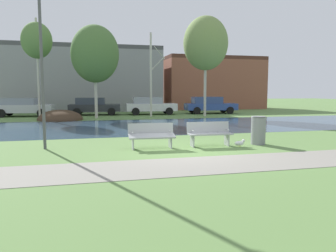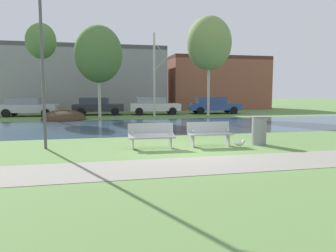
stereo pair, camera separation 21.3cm
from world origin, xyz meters
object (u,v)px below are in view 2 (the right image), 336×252
(bench_left, at_px, (151,135))
(seagull, at_px, (240,143))
(parked_hatch_third_white, at_px, (154,105))
(trash_bin, at_px, (259,130))
(parked_sedan_second_dark, at_px, (97,106))
(streetlamp, at_px, (41,33))
(parked_van_nearest_silver, at_px, (28,107))
(bench_right, at_px, (210,133))
(parked_wagon_fourth_blue, at_px, (213,105))

(bench_left, height_order, seagull, bench_left)
(bench_left, bearing_deg, parked_hatch_third_white, 79.09)
(trash_bin, xyz_separation_m, parked_hatch_third_white, (-0.87, 16.60, 0.24))
(parked_hatch_third_white, bearing_deg, trash_bin, -86.99)
(seagull, relative_size, parked_sedan_second_dark, 0.10)
(bench_left, xyz_separation_m, trash_bin, (4.05, -0.09, 0.07))
(bench_left, bearing_deg, streetlamp, 167.30)
(trash_bin, distance_m, parked_van_nearest_silver, 20.13)
(bench_right, height_order, parked_hatch_third_white, parked_hatch_third_white)
(bench_left, relative_size, seagull, 3.65)
(bench_left, bearing_deg, seagull, -7.37)
(seagull, bearing_deg, streetlamp, 169.77)
(trash_bin, relative_size, streetlamp, 0.18)
(bench_left, bearing_deg, parked_wagon_fourth_blue, 62.46)
(bench_right, relative_size, parked_wagon_fourth_blue, 0.35)
(trash_bin, bearing_deg, streetlamp, 173.30)
(streetlamp, height_order, parked_van_nearest_silver, streetlamp)
(bench_right, bearing_deg, streetlamp, 171.97)
(parked_van_nearest_silver, xyz_separation_m, parked_wagon_fourth_blue, (15.58, -0.25, 0.01))
(bench_right, xyz_separation_m, streetlamp, (-5.73, 0.81, 3.44))
(bench_left, height_order, parked_wagon_fourth_blue, parked_wagon_fourth_blue)
(streetlamp, distance_m, parked_wagon_fourth_blue, 20.09)
(seagull, distance_m, parked_van_nearest_silver, 19.92)
(bench_left, height_order, bench_right, same)
(streetlamp, bearing_deg, parked_van_nearest_silver, 102.07)
(trash_bin, xyz_separation_m, parked_sedan_second_dark, (-5.61, 17.18, 0.22))
(trash_bin, bearing_deg, seagull, -160.69)
(seagull, distance_m, streetlamp, 7.82)
(seagull, height_order, parked_van_nearest_silver, parked_van_nearest_silver)
(bench_left, xyz_separation_m, parked_wagon_fourth_blue, (8.59, 16.48, 0.31))
(parked_van_nearest_silver, bearing_deg, trash_bin, -56.71)
(seagull, xyz_separation_m, parked_hatch_third_white, (0.03, 16.91, 0.65))
(bench_right, relative_size, parked_sedan_second_dark, 0.37)
(trash_bin, bearing_deg, bench_right, 177.31)
(trash_bin, bearing_deg, parked_wagon_fourth_blue, 74.68)
(bench_right, distance_m, parked_sedan_second_dark, 17.49)
(trash_bin, height_order, parked_hatch_third_white, parked_hatch_third_white)
(streetlamp, xyz_separation_m, parked_van_nearest_silver, (-3.41, 15.92, -3.14))
(bench_right, xyz_separation_m, parked_wagon_fourth_blue, (6.45, 16.48, 0.31))
(parked_sedan_second_dark, distance_m, parked_wagon_fourth_blue, 10.17)
(trash_bin, distance_m, parked_hatch_third_white, 16.62)
(bench_right, bearing_deg, parked_van_nearest_silver, 118.63)
(parked_van_nearest_silver, height_order, parked_wagon_fourth_blue, parked_wagon_fourth_blue)
(streetlamp, xyz_separation_m, parked_wagon_fourth_blue, (12.18, 15.67, -3.13))
(trash_bin, relative_size, parked_sedan_second_dark, 0.24)
(bench_left, distance_m, parked_wagon_fourth_blue, 18.59)
(parked_van_nearest_silver, bearing_deg, bench_left, -67.32)
(bench_right, height_order, trash_bin, trash_bin)
(parked_hatch_third_white, bearing_deg, bench_left, -100.91)
(trash_bin, bearing_deg, bench_left, 178.73)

